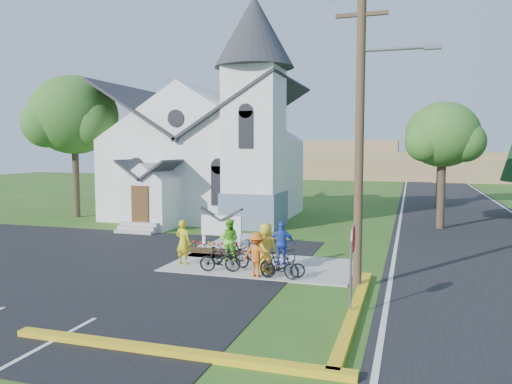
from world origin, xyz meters
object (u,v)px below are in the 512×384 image
(stop_sign, at_px, (352,251))
(cyclist_0, at_px, (183,242))
(bike_0, at_px, (230,254))
(bike_3, at_px, (279,265))
(cyclist_2, at_px, (282,243))
(cyclist_3, at_px, (257,255))
(cyclist_1, at_px, (229,240))
(bike_2, at_px, (241,248))
(church_sign, at_px, (221,226))
(bike_1, at_px, (220,259))
(cyclist_4, at_px, (266,248))
(bike_4, at_px, (283,266))
(utility_pole, at_px, (362,119))

(stop_sign, xyz_separation_m, cyclist_0, (-6.87, 3.95, -0.87))
(bike_0, distance_m, bike_3, 2.50)
(cyclist_0, relative_size, bike_0, 1.01)
(stop_sign, relative_size, bike_0, 1.45)
(cyclist_2, bearing_deg, cyclist_3, 68.31)
(cyclist_1, distance_m, cyclist_2, 2.24)
(bike_0, bearing_deg, stop_sign, -117.02)
(cyclist_0, distance_m, bike_2, 2.39)
(church_sign, distance_m, cyclist_3, 5.34)
(stop_sign, height_order, bike_0, stop_sign)
(cyclist_0, distance_m, bike_1, 1.98)
(stop_sign, height_order, cyclist_4, stop_sign)
(church_sign, relative_size, bike_3, 1.47)
(church_sign, height_order, bike_0, church_sign)
(bike_1, bearing_deg, cyclist_4, -87.30)
(cyclist_1, xyz_separation_m, bike_4, (2.71, -1.99, -0.43))
(cyclist_0, bearing_deg, bike_4, 177.56)
(bike_1, relative_size, cyclist_4, 0.84)
(bike_2, bearing_deg, cyclist_2, -86.29)
(utility_pole, height_order, bike_2, utility_pole)
(cyclist_3, bearing_deg, bike_2, -55.59)
(bike_2, bearing_deg, bike_0, -162.91)
(utility_pole, relative_size, bike_3, 6.69)
(bike_2, relative_size, cyclist_4, 0.97)
(utility_pole, height_order, bike_4, utility_pole)
(utility_pole, height_order, stop_sign, utility_pole)
(bike_1, bearing_deg, stop_sign, -134.26)
(cyclist_3, distance_m, bike_4, 1.00)
(bike_1, xyz_separation_m, bike_3, (2.27, -0.24, -0.00))
(bike_0, xyz_separation_m, cyclist_3, (1.42, -1.13, 0.32))
(utility_pole, bearing_deg, cyclist_2, 145.43)
(bike_0, xyz_separation_m, cyclist_1, (-0.37, 0.94, 0.38))
(bike_3, bearing_deg, cyclist_4, 56.76)
(stop_sign, relative_size, bike_1, 1.65)
(church_sign, bearing_deg, cyclist_3, -55.53)
(cyclist_3, height_order, cyclist_4, cyclist_4)
(cyclist_1, height_order, bike_1, cyclist_1)
(utility_pole, xyz_separation_m, cyclist_2, (-3.10, 2.14, -4.51))
(cyclist_0, xyz_separation_m, cyclist_3, (3.26, -0.95, -0.09))
(bike_3, bearing_deg, bike_0, 73.86)
(bike_0, bearing_deg, bike_4, -101.91)
(cyclist_3, bearing_deg, church_sign, -51.28)
(bike_2, bearing_deg, church_sign, 58.43)
(utility_pole, height_order, cyclist_1, utility_pole)
(cyclist_1, height_order, cyclist_3, cyclist_1)
(cyclist_2, bearing_deg, bike_0, 12.59)
(church_sign, bearing_deg, cyclist_1, -62.12)
(church_sign, xyz_separation_m, cyclist_0, (-0.24, -3.45, -0.12))
(bike_1, xyz_separation_m, cyclist_4, (1.60, 0.41, 0.44))
(stop_sign, distance_m, bike_3, 4.30)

